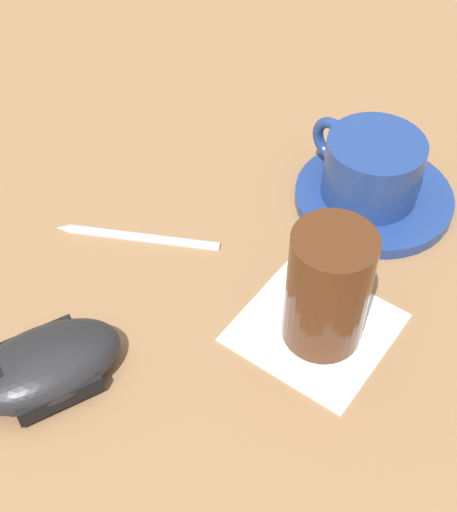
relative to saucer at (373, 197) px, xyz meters
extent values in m
plane|color=olive|center=(0.10, 0.11, -0.01)|extent=(3.00, 3.00, 0.00)
cylinder|color=navy|center=(0.00, 0.00, 0.00)|extent=(0.14, 0.14, 0.01)
cylinder|color=navy|center=(0.01, 0.00, 0.03)|extent=(0.09, 0.09, 0.06)
torus|color=navy|center=(0.04, -0.03, 0.04)|extent=(0.04, 0.04, 0.04)
ellipsoid|color=black|center=(0.23, 0.23, 0.01)|extent=(0.13, 0.12, 0.03)
cylinder|color=black|center=(0.25, 0.25, 0.02)|extent=(0.01, 0.01, 0.01)
cube|color=black|center=(0.21, 0.25, 0.01)|extent=(0.05, 0.04, 0.02)
cube|color=black|center=(0.25, 0.20, 0.01)|extent=(0.05, 0.04, 0.02)
cube|color=white|center=(0.04, 0.15, 0.00)|extent=(0.15, 0.15, 0.00)
cylinder|color=#4C2814|center=(0.04, 0.15, 0.05)|extent=(0.06, 0.06, 0.10)
cylinder|color=silver|center=(0.20, 0.08, 0.00)|extent=(0.13, 0.01, 0.01)
cone|color=silver|center=(0.27, 0.08, 0.00)|extent=(0.01, 0.01, 0.01)
camera|label=1|loc=(0.06, 0.49, 0.44)|focal=50.00mm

